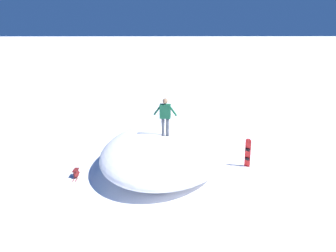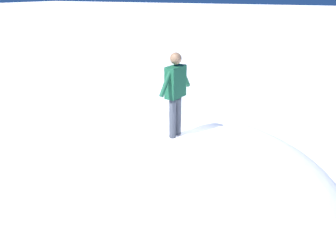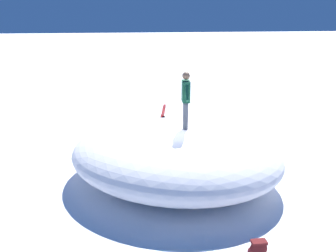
# 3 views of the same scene
# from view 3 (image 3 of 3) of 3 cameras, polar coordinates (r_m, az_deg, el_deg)

# --- Properties ---
(ground) EXTENTS (240.00, 240.00, 0.00)m
(ground) POSITION_cam_3_polar(r_m,az_deg,el_deg) (11.00, 1.13, -9.40)
(ground) COLOR white
(snow_mound) EXTENTS (8.51, 8.74, 1.72)m
(snow_mound) POSITION_cam_3_polar(r_m,az_deg,el_deg) (10.89, 1.09, -4.70)
(snow_mound) COLOR white
(snow_mound) RESTS_ON ground
(snowboarder_standing) EXTENTS (1.05, 0.28, 1.74)m
(snowboarder_standing) POSITION_cam_3_polar(r_m,az_deg,el_deg) (10.33, 2.97, 4.93)
(snowboarder_standing) COLOR #333842
(snowboarder_standing) RESTS_ON snow_mound
(snowboard_primary_upright) EXTENTS (0.40, 0.41, 1.58)m
(snowboard_primary_upright) POSITION_cam_3_polar(r_m,az_deg,el_deg) (14.46, -1.02, 0.75)
(snowboard_primary_upright) COLOR red
(snowboard_primary_upright) RESTS_ON ground
(backpack_near) EXTENTS (0.24, 0.60, 0.41)m
(backpack_near) POSITION_cam_3_polar(r_m,az_deg,el_deg) (8.11, 14.68, -19.09)
(backpack_near) COLOR maroon
(backpack_near) RESTS_ON ground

